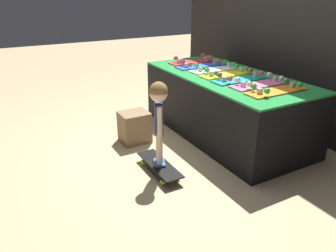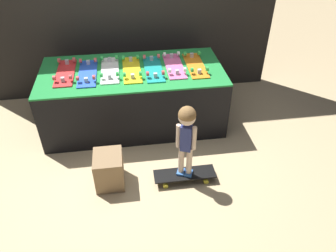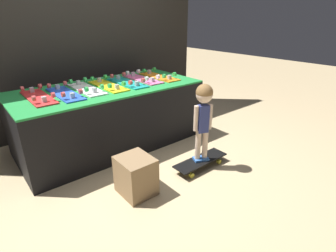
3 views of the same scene
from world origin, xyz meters
The scene contains 13 objects.
ground_plane centered at (0.00, 0.00, 0.00)m, with size 16.00×16.00×0.00m, color tan.
back_wall centered at (0.00, 1.47, 1.34)m, with size 3.98×0.10×2.68m.
display_rack centered at (0.00, 0.64, 0.37)m, with size 2.14×1.01×0.73m.
skateboard_red_on_rack centered at (-0.76, 0.67, 0.75)m, with size 0.20×0.66×0.09m.
skateboard_blue_on_rack centered at (-0.50, 0.62, 0.75)m, with size 0.20×0.66×0.09m.
skateboard_white_on_rack centered at (-0.25, 0.66, 0.75)m, with size 0.20×0.66×0.09m.
skateboard_yellow_on_rack centered at (0.00, 0.64, 0.75)m, with size 0.20×0.66×0.09m.
skateboard_teal_on_rack centered at (0.25, 0.62, 0.75)m, with size 0.20×0.66×0.09m.
skateboard_pink_on_rack centered at (0.50, 0.66, 0.75)m, with size 0.20×0.66×0.09m.
skateboard_orange_on_rack centered at (0.76, 0.64, 0.75)m, with size 0.20×0.66×0.09m.
skateboard_on_floor centered at (0.44, -0.47, 0.07)m, with size 0.63×0.19×0.09m.
child centered at (0.44, -0.47, 0.66)m, with size 0.19×0.17×0.82m.
storage_box centered at (-0.32, -0.40, 0.18)m, with size 0.28×0.32×0.36m.
Camera 3 is at (-1.36, -2.10, 1.51)m, focal length 28.00 mm.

